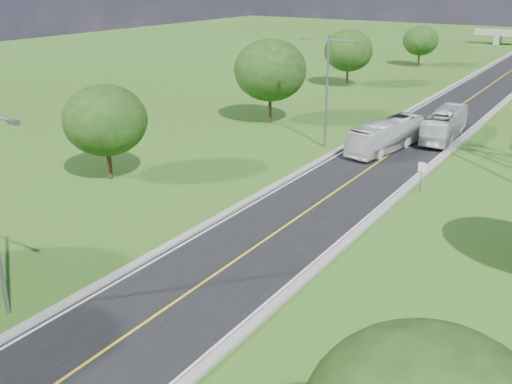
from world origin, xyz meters
TOP-DOWN VIEW (x-y plane):
  - ground at (0.00, 60.00)m, footprint 260.00×260.00m
  - road at (0.00, 66.00)m, footprint 8.00×150.00m
  - curb_left at (-4.25, 66.00)m, footprint 0.50×150.00m
  - curb_right at (4.25, 66.00)m, footprint 0.50×150.00m
  - speed_limit_sign at (5.20, 37.98)m, footprint 0.55×0.09m
  - streetlight_mid_left at (-6.00, 45.00)m, footprint 5.90×0.25m
  - tree_lb at (-16.00, 28.00)m, footprint 6.30×6.30m
  - tree_lc at (-15.00, 50.00)m, footprint 7.56×7.56m
  - tree_ld at (-17.00, 74.00)m, footprint 6.72×6.72m
  - tree_le at (-14.50, 98.00)m, footprint 5.88×5.88m
  - bus_outbound at (2.49, 53.48)m, footprint 2.96×10.17m
  - bus_inbound at (-0.80, 46.71)m, footprint 3.86×10.17m

SIDE VIEW (x-z plane):
  - ground at x=0.00m, z-range 0.00..0.00m
  - road at x=0.00m, z-range 0.00..0.06m
  - curb_left at x=-4.25m, z-range 0.00..0.22m
  - curb_right at x=4.25m, z-range 0.00..0.22m
  - bus_inbound at x=-0.80m, z-range 0.06..2.82m
  - bus_outbound at x=2.49m, z-range 0.06..2.86m
  - speed_limit_sign at x=5.20m, z-range 0.40..2.80m
  - tree_le at x=-14.50m, z-range 0.91..7.75m
  - tree_lb at x=-16.00m, z-range 0.98..8.31m
  - tree_ld at x=-17.00m, z-range 1.05..8.86m
  - tree_lc at x=-15.00m, z-range 1.18..9.97m
  - streetlight_mid_left at x=-6.00m, z-range 0.94..10.94m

